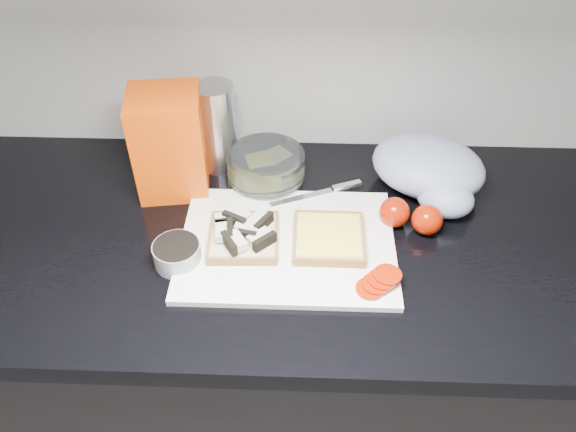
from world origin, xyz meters
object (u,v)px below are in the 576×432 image
object	(u,v)px
cutting_board	(287,244)
bread_bag	(170,143)
glass_bowl	(266,168)
steel_canister	(217,128)

from	to	relation	value
cutting_board	bread_bag	distance (m)	0.32
bread_bag	glass_bowl	bearing A→B (deg)	-1.48
glass_bowl	bread_bag	bearing A→B (deg)	-173.02
glass_bowl	steel_canister	distance (m)	0.13
bread_bag	steel_canister	distance (m)	0.11
bread_bag	steel_canister	world-z (taller)	bread_bag
cutting_board	steel_canister	world-z (taller)	steel_canister
glass_bowl	steel_canister	size ratio (longest dim) A/B	0.84
cutting_board	steel_canister	bearing A→B (deg)	122.41
glass_bowl	steel_canister	world-z (taller)	steel_canister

